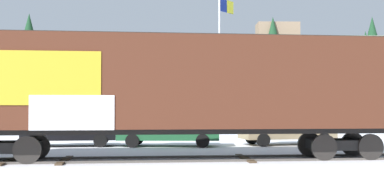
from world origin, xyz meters
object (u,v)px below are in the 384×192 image
freight_car (179,86)px  flagpole (222,47)px  parked_car_tan (286,127)px  parked_car_green (168,128)px  parked_car_black (68,130)px

freight_car → flagpole: 13.04m
freight_car → parked_car_tan: (5.47, 6.74, -1.74)m
parked_car_green → parked_car_tan: parked_car_tan is taller
freight_car → parked_car_green: 6.35m
parked_car_black → parked_car_green: (4.80, -0.22, 0.06)m
freight_car → parked_car_black: (-5.20, 6.32, -1.82)m
flagpole → parked_car_tan: size_ratio=1.84×
freight_car → parked_car_green: freight_car is taller
parked_car_black → parked_car_tan: parked_car_tan is taller
parked_car_tan → flagpole: bearing=114.7°
flagpole → parked_car_green: flagpole is taller
freight_car → parked_car_black: bearing=129.5°
flagpole → parked_car_green: bearing=-117.7°
parked_car_black → parked_car_tan: (10.68, 0.42, 0.07)m
parked_car_black → parked_car_green: parked_car_green is taller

